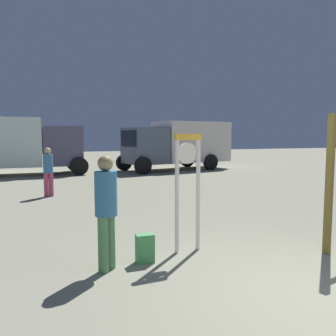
{
  "coord_description": "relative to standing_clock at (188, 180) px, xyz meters",
  "views": [
    {
      "loc": [
        -3.18,
        -3.13,
        1.99
      ],
      "look_at": [
        -0.36,
        4.71,
        1.2
      ],
      "focal_mm": 36.9,
      "sensor_mm": 36.0,
      "label": 1
    }
  ],
  "objects": [
    {
      "name": "ground_plane",
      "position": [
        0.91,
        -2.22,
        -1.23
      ],
      "size": [
        80.0,
        80.0,
        0.0
      ],
      "primitive_type": "plane",
      "color": "gray"
    },
    {
      "name": "standing_clock",
      "position": [
        0.0,
        0.0,
        0.0
      ],
      "size": [
        0.49,
        0.12,
        2.01
      ],
      "color": "white",
      "rests_on": "ground_plane"
    },
    {
      "name": "person_distant",
      "position": [
        -2.17,
        6.44,
        -0.34
      ],
      "size": [
        0.31,
        0.31,
        1.6
      ],
      "color": "#BF4368",
      "rests_on": "ground_plane"
    },
    {
      "name": "box_truck_far",
      "position": [
        -4.04,
        13.37,
        0.35
      ],
      "size": [
        7.21,
        2.6,
        2.85
      ],
      "color": "silver",
      "rests_on": "ground_plane"
    },
    {
      "name": "person_near_clock",
      "position": [
        -1.45,
        -0.38,
        -0.28
      ],
      "size": [
        0.33,
        0.33,
        1.7
      ],
      "color": "#538755",
      "rests_on": "ground_plane"
    },
    {
      "name": "box_truck_near",
      "position": [
        5.14,
        13.34,
        0.3
      ],
      "size": [
        6.79,
        3.73,
        2.78
      ],
      "color": "silver",
      "rests_on": "ground_plane"
    },
    {
      "name": "backpack",
      "position": [
        -0.84,
        -0.27,
        -1.01
      ],
      "size": [
        0.28,
        0.21,
        0.45
      ],
      "color": "#4D9C56",
      "rests_on": "ground_plane"
    }
  ]
}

